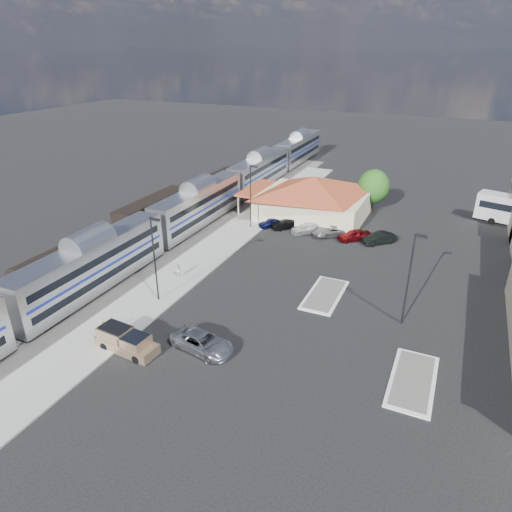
% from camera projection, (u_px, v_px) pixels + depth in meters
% --- Properties ---
extents(ground, '(280.00, 280.00, 0.00)m').
position_uv_depth(ground, '(282.00, 296.00, 46.98)').
color(ground, black).
rests_on(ground, ground).
extents(railbed, '(16.00, 100.00, 0.12)m').
position_uv_depth(railbed, '(159.00, 236.00, 61.43)').
color(railbed, '#4C4944').
rests_on(railbed, ground).
extents(platform, '(5.50, 92.00, 0.18)m').
position_uv_depth(platform, '(209.00, 253.00, 56.39)').
color(platform, gray).
rests_on(platform, ground).
extents(passenger_train, '(3.00, 104.00, 5.55)m').
position_uv_depth(passenger_train, '(199.00, 207.00, 63.95)').
color(passenger_train, silver).
rests_on(passenger_train, ground).
extents(freight_cars, '(2.80, 46.00, 4.00)m').
position_uv_depth(freight_cars, '(153.00, 213.00, 64.39)').
color(freight_cars, black).
rests_on(freight_cars, ground).
extents(station_depot, '(18.35, 12.24, 6.20)m').
position_uv_depth(station_depot, '(313.00, 197.00, 67.16)').
color(station_depot, '#C7B791').
rests_on(station_depot, ground).
extents(traffic_island_south, '(3.30, 7.50, 0.21)m').
position_uv_depth(traffic_island_south, '(325.00, 295.00, 47.08)').
color(traffic_island_south, silver).
rests_on(traffic_island_south, ground).
extents(traffic_island_north, '(3.30, 7.50, 0.21)m').
position_uv_depth(traffic_island_north, '(413.00, 380.00, 35.09)').
color(traffic_island_north, silver).
rests_on(traffic_island_north, ground).
extents(lamp_plat_s, '(1.08, 0.25, 9.00)m').
position_uv_depth(lamp_plat_s, '(155.00, 253.00, 43.86)').
color(lamp_plat_s, black).
rests_on(lamp_plat_s, ground).
extents(lamp_plat_n, '(1.08, 0.25, 9.00)m').
position_uv_depth(lamp_plat_n, '(251.00, 192.00, 62.01)').
color(lamp_plat_n, black).
rests_on(lamp_plat_n, ground).
extents(lamp_lot, '(1.08, 0.25, 9.00)m').
position_uv_depth(lamp_lot, '(411.00, 272.00, 40.18)').
color(lamp_lot, black).
rests_on(lamp_lot, ground).
extents(tree_depot, '(4.71, 4.71, 6.63)m').
position_uv_depth(tree_depot, '(374.00, 186.00, 68.89)').
color(tree_depot, '#382314').
rests_on(tree_depot, ground).
extents(pickup_truck, '(5.69, 2.47, 1.91)m').
position_uv_depth(pickup_truck, '(127.00, 342.00, 38.29)').
color(pickup_truck, tan).
rests_on(pickup_truck, ground).
extents(suv, '(6.06, 3.59, 1.58)m').
position_uv_depth(suv, '(203.00, 342.00, 38.41)').
color(suv, '#A2A5AA').
rests_on(suv, ground).
extents(person_a, '(0.53, 0.69, 1.68)m').
position_uv_depth(person_a, '(103.00, 328.00, 39.90)').
color(person_a, '#B9CD40').
rests_on(person_a, platform).
extents(person_b, '(0.82, 0.93, 1.60)m').
position_uv_depth(person_b, '(178.00, 270.00, 50.25)').
color(person_b, silver).
rests_on(person_b, platform).
extents(parked_car_a, '(3.84, 3.66, 1.29)m').
position_uv_depth(parked_car_a, '(272.00, 223.00, 64.46)').
color(parked_car_a, '#0D1243').
rests_on(parked_car_a, ground).
extents(parked_car_b, '(4.14, 4.10, 1.42)m').
position_uv_depth(parked_car_b, '(287.00, 224.00, 63.86)').
color(parked_car_b, black).
rests_on(parked_car_b, ground).
extents(parked_car_c, '(4.99, 4.75, 1.42)m').
position_uv_depth(parked_car_c, '(308.00, 228.00, 62.41)').
color(parked_car_c, silver).
rests_on(parked_car_c, ground).
extents(parked_car_d, '(5.71, 5.37, 1.49)m').
position_uv_depth(parked_car_d, '(331.00, 231.00, 61.44)').
color(parked_car_d, gray).
rests_on(parked_car_d, ground).
extents(parked_car_e, '(4.55, 4.13, 1.50)m').
position_uv_depth(parked_car_e, '(354.00, 235.00, 59.99)').
color(parked_car_e, maroon).
rests_on(parked_car_e, ground).
extents(parked_car_f, '(4.32, 4.26, 1.48)m').
position_uv_depth(parked_car_f, '(379.00, 238.00, 59.05)').
color(parked_car_f, black).
rests_on(parked_car_f, ground).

